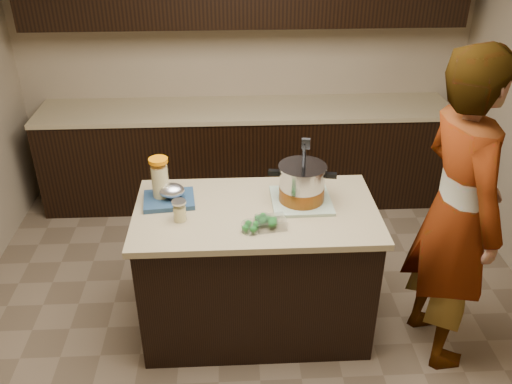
% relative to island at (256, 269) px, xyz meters
% --- Properties ---
extents(ground_plane, '(4.00, 4.00, 0.00)m').
position_rel_island_xyz_m(ground_plane, '(0.00, 0.00, -0.45)').
color(ground_plane, brown).
rests_on(ground_plane, ground).
extents(room_shell, '(4.04, 4.04, 2.72)m').
position_rel_island_xyz_m(room_shell, '(0.00, 0.00, 1.26)').
color(room_shell, tan).
rests_on(room_shell, ground).
extents(back_cabinets, '(3.60, 0.63, 2.33)m').
position_rel_island_xyz_m(back_cabinets, '(0.00, 1.74, 0.49)').
color(back_cabinets, black).
rests_on(back_cabinets, ground).
extents(island, '(1.46, 0.81, 0.90)m').
position_rel_island_xyz_m(island, '(0.00, 0.00, 0.00)').
color(island, black).
rests_on(island, ground).
extents(dish_towel, '(0.37, 0.37, 0.02)m').
position_rel_island_xyz_m(dish_towel, '(0.28, 0.07, 0.46)').
color(dish_towel, '#5C885B').
rests_on(dish_towel, island).
extents(stock_pot, '(0.41, 0.33, 0.41)m').
position_rel_island_xyz_m(stock_pot, '(0.28, 0.07, 0.56)').
color(stock_pot, '#B7B7BC').
rests_on(stock_pot, dish_towel).
extents(lemonade_pitcher, '(0.15, 0.15, 0.28)m').
position_rel_island_xyz_m(lemonade_pitcher, '(-0.57, 0.14, 0.58)').
color(lemonade_pitcher, '#D5C882').
rests_on(lemonade_pitcher, island).
extents(mason_jar, '(0.11, 0.11, 0.14)m').
position_rel_island_xyz_m(mason_jar, '(-0.44, -0.09, 0.51)').
color(mason_jar, '#D5C882').
rests_on(mason_jar, island).
extents(broccoli_tub_left, '(0.13, 0.13, 0.05)m').
position_rel_island_xyz_m(broccoli_tub_left, '(0.03, -0.16, 0.47)').
color(broccoli_tub_left, silver).
rests_on(broccoli_tub_left, island).
extents(broccoli_tub_right, '(0.12, 0.12, 0.05)m').
position_rel_island_xyz_m(broccoli_tub_right, '(-0.04, -0.23, 0.47)').
color(broccoli_tub_right, silver).
rests_on(broccoli_tub_right, island).
extents(broccoli_tub_rect, '(0.18, 0.14, 0.06)m').
position_rel_island_xyz_m(broccoli_tub_rect, '(0.08, -0.20, 0.47)').
color(broccoli_tub_rect, silver).
rests_on(broccoli_tub_rect, island).
extents(blue_tray, '(0.33, 0.27, 0.12)m').
position_rel_island_xyz_m(blue_tray, '(-0.52, 0.11, 0.49)').
color(blue_tray, navy).
rests_on(blue_tray, island).
extents(person, '(0.56, 0.77, 1.95)m').
position_rel_island_xyz_m(person, '(1.13, -0.23, 0.52)').
color(person, gray).
rests_on(person, ground).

